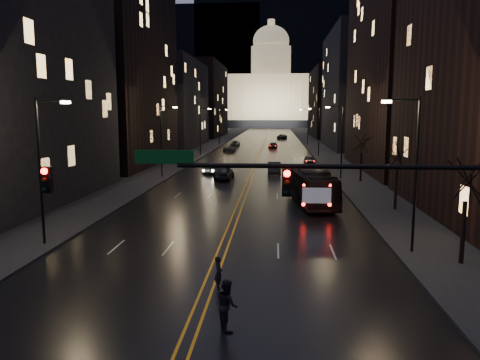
% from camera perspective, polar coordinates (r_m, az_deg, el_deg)
% --- Properties ---
extents(ground, '(900.00, 900.00, 0.00)m').
position_cam_1_polar(ground, '(18.93, -5.69, -17.19)').
color(ground, black).
rests_on(ground, ground).
extents(road, '(20.00, 320.00, 0.02)m').
position_cam_1_polar(road, '(147.07, 3.16, 5.10)').
color(road, black).
rests_on(road, ground).
extents(sidewalk_left, '(8.00, 320.00, 0.16)m').
position_cam_1_polar(sidewalk_left, '(148.02, -2.29, 5.15)').
color(sidewalk_left, black).
rests_on(sidewalk_left, ground).
extents(sidewalk_right, '(8.00, 320.00, 0.16)m').
position_cam_1_polar(sidewalk_right, '(147.44, 8.63, 5.06)').
color(sidewalk_right, black).
rests_on(sidewalk_right, ground).
extents(center_line, '(0.62, 320.00, 0.01)m').
position_cam_1_polar(center_line, '(147.07, 3.16, 5.11)').
color(center_line, orange).
rests_on(center_line, road).
extents(building_left_mid, '(12.00, 30.00, 28.00)m').
position_cam_1_polar(building_left_mid, '(75.03, -14.74, 12.50)').
color(building_left_mid, black).
rests_on(building_left_mid, ground).
extents(building_left_far, '(12.00, 34.00, 20.00)m').
position_cam_1_polar(building_left_far, '(111.46, -8.23, 9.16)').
color(building_left_far, black).
rests_on(building_left_far, ground).
extents(building_left_dist, '(12.00, 40.00, 24.00)m').
position_cam_1_polar(building_left_dist, '(158.70, -4.44, 9.65)').
color(building_left_dist, black).
rests_on(building_left_dist, ground).
extents(building_right_tall, '(12.00, 30.00, 38.00)m').
position_cam_1_polar(building_right_tall, '(70.03, 20.01, 16.73)').
color(building_right_tall, black).
rests_on(building_right_tall, ground).
extents(building_right_mid, '(12.00, 34.00, 26.00)m').
position_cam_1_polar(building_right_mid, '(110.39, 13.93, 10.57)').
color(building_right_mid, black).
rests_on(building_right_mid, ground).
extents(building_right_dist, '(12.00, 40.00, 22.00)m').
position_cam_1_polar(building_right_dist, '(157.86, 11.01, 9.17)').
color(building_right_dist, black).
rests_on(building_right_dist, ground).
extents(mountain_ridge, '(520.00, 60.00, 130.00)m').
position_cam_1_polar(mountain_ridge, '(402.57, 9.98, 16.28)').
color(mountain_ridge, black).
rests_on(mountain_ridge, ground).
extents(capitol, '(90.00, 50.00, 58.50)m').
position_cam_1_polar(capitol, '(266.98, 3.75, 10.20)').
color(capitol, black).
rests_on(capitol, ground).
extents(traffic_signal, '(17.29, 0.45, 7.00)m').
position_cam_1_polar(traffic_signal, '(17.31, 13.70, -2.02)').
color(traffic_signal, black).
rests_on(traffic_signal, ground).
extents(streetlamp_right_near, '(2.13, 0.25, 9.00)m').
position_cam_1_polar(streetlamp_right_near, '(28.07, 20.33, 1.54)').
color(streetlamp_right_near, black).
rests_on(streetlamp_right_near, ground).
extents(streetlamp_left_near, '(2.13, 0.25, 9.00)m').
position_cam_1_polar(streetlamp_left_near, '(30.35, -22.92, 1.87)').
color(streetlamp_left_near, black).
rests_on(streetlamp_left_near, ground).
extents(streetlamp_right_mid, '(2.13, 0.25, 9.00)m').
position_cam_1_polar(streetlamp_right_mid, '(57.42, 12.14, 5.06)').
color(streetlamp_right_mid, black).
rests_on(streetlamp_right_mid, ground).
extents(streetlamp_left_mid, '(2.13, 0.25, 9.00)m').
position_cam_1_polar(streetlamp_left_mid, '(58.57, -9.41, 5.19)').
color(streetlamp_left_mid, black).
rests_on(streetlamp_left_mid, ground).
extents(streetlamp_right_far, '(2.13, 0.25, 9.00)m').
position_cam_1_polar(streetlamp_right_far, '(87.21, 9.50, 6.17)').
color(streetlamp_right_far, black).
rests_on(streetlamp_right_far, ground).
extents(streetlamp_left_far, '(2.13, 0.25, 9.00)m').
position_cam_1_polar(streetlamp_left_far, '(87.97, -4.76, 6.27)').
color(streetlamp_left_far, black).
rests_on(streetlamp_left_far, ground).
extents(streetlamp_right_dist, '(2.13, 0.25, 9.00)m').
position_cam_1_polar(streetlamp_right_dist, '(117.11, 8.20, 6.71)').
color(streetlamp_right_dist, black).
rests_on(streetlamp_right_dist, ground).
extents(streetlamp_left_dist, '(2.13, 0.25, 9.00)m').
position_cam_1_polar(streetlamp_left_dist, '(117.68, -2.44, 6.79)').
color(streetlamp_left_dist, black).
rests_on(streetlamp_left_dist, ground).
extents(tree_right_near, '(2.40, 2.40, 6.65)m').
position_cam_1_polar(tree_right_near, '(26.97, 25.90, -0.23)').
color(tree_right_near, black).
rests_on(tree_right_near, ground).
extents(tree_right_mid, '(2.40, 2.40, 6.65)m').
position_cam_1_polar(tree_right_mid, '(40.22, 18.64, 2.71)').
color(tree_right_mid, black).
rests_on(tree_right_mid, ground).
extents(tree_right_far, '(2.40, 2.40, 6.65)m').
position_cam_1_polar(tree_right_far, '(55.82, 14.63, 4.31)').
color(tree_right_far, black).
rests_on(tree_right_far, ground).
extents(bus, '(4.07, 11.60, 3.16)m').
position_cam_1_polar(bus, '(42.19, 8.63, -0.74)').
color(bus, black).
rests_on(bus, ground).
extents(oncoming_car_a, '(2.34, 5.06, 1.68)m').
position_cam_1_polar(oncoming_car_a, '(56.79, -1.97, 0.90)').
color(oncoming_car_a, black).
rests_on(oncoming_car_a, ground).
extents(oncoming_car_b, '(1.49, 4.21, 1.38)m').
position_cam_1_polar(oncoming_car_b, '(61.98, -3.63, 1.37)').
color(oncoming_car_b, black).
rests_on(oncoming_car_b, ground).
extents(oncoming_car_c, '(2.33, 4.82, 1.32)m').
position_cam_1_polar(oncoming_car_c, '(96.32, -1.29, 3.83)').
color(oncoming_car_c, black).
rests_on(oncoming_car_c, ground).
extents(oncoming_car_d, '(2.17, 4.97, 1.42)m').
position_cam_1_polar(oncoming_car_d, '(113.06, -0.61, 4.52)').
color(oncoming_car_d, black).
rests_on(oncoming_car_d, ground).
extents(receding_car_a, '(1.80, 4.88, 1.60)m').
position_cam_1_polar(receding_car_a, '(62.02, 4.17, 1.47)').
color(receding_car_a, black).
rests_on(receding_car_a, ground).
extents(receding_car_b, '(1.67, 4.07, 1.38)m').
position_cam_1_polar(receding_car_b, '(73.96, 8.44, 2.42)').
color(receding_car_b, black).
rests_on(receding_car_b, ground).
extents(receding_car_c, '(2.19, 4.67, 1.32)m').
position_cam_1_polar(receding_car_c, '(105.35, 4.05, 4.19)').
color(receding_car_c, black).
rests_on(receding_car_c, ground).
extents(receding_car_d, '(3.27, 5.86, 1.55)m').
position_cam_1_polar(receding_car_d, '(142.75, 5.13, 5.29)').
color(receding_car_d, black).
rests_on(receding_car_d, ground).
extents(pedestrian_a, '(0.53, 0.66, 1.57)m').
position_cam_1_polar(pedestrian_a, '(21.98, -2.62, -11.24)').
color(pedestrian_a, black).
rests_on(pedestrian_a, ground).
extents(pedestrian_b, '(0.85, 1.07, 1.95)m').
position_cam_1_polar(pedestrian_b, '(18.16, -1.59, -14.93)').
color(pedestrian_b, black).
rests_on(pedestrian_b, ground).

